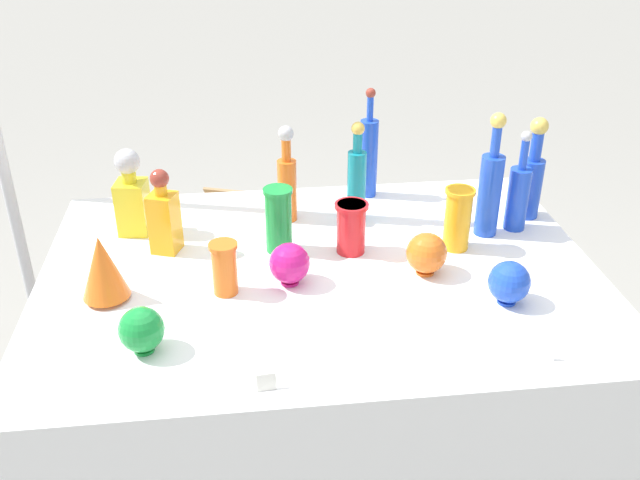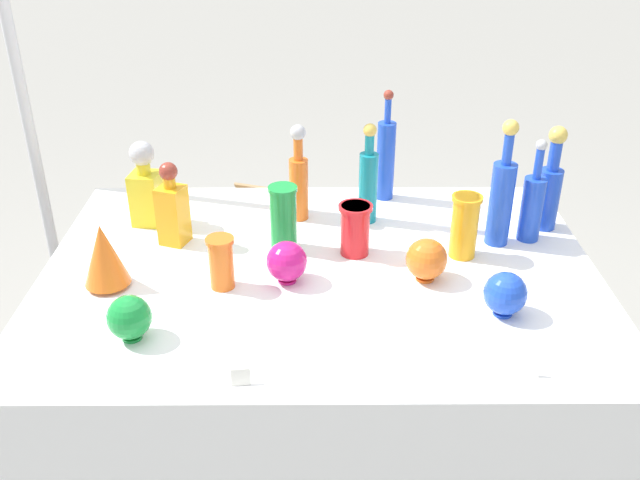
# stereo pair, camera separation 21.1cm
# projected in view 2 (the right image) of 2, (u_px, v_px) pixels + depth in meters

# --- Properties ---
(ground_plane) EXTENTS (40.00, 40.00, 0.00)m
(ground_plane) POSITION_uv_depth(u_px,v_px,m) (320.00, 453.00, 2.52)
(ground_plane) COLOR gray
(display_table) EXTENTS (1.68, 1.20, 0.76)m
(display_table) POSITION_uv_depth(u_px,v_px,m) (320.00, 292.00, 2.15)
(display_table) COLOR white
(display_table) RESTS_ON ground
(tall_bottle_0) EXTENTS (0.08, 0.08, 0.36)m
(tall_bottle_0) POSITION_uv_depth(u_px,v_px,m) (549.00, 187.00, 2.33)
(tall_bottle_0) COLOR blue
(tall_bottle_0) RESTS_ON display_table
(tall_bottle_1) EXTENTS (0.06, 0.06, 0.35)m
(tall_bottle_1) POSITION_uv_depth(u_px,v_px,m) (368.00, 181.00, 2.38)
(tall_bottle_1) COLOR teal
(tall_bottle_1) RESTS_ON display_table
(tall_bottle_2) EXTENTS (0.07, 0.07, 0.40)m
(tall_bottle_2) POSITION_uv_depth(u_px,v_px,m) (386.00, 157.00, 2.53)
(tall_bottle_2) COLOR blue
(tall_bottle_2) RESTS_ON display_table
(tall_bottle_3) EXTENTS (0.06, 0.06, 0.34)m
(tall_bottle_3) POSITION_uv_depth(u_px,v_px,m) (299.00, 180.00, 2.40)
(tall_bottle_3) COLOR orange
(tall_bottle_3) RESTS_ON display_table
(tall_bottle_4) EXTENTS (0.07, 0.07, 0.41)m
(tall_bottle_4) POSITION_uv_depth(u_px,v_px,m) (502.00, 196.00, 2.23)
(tall_bottle_4) COLOR blue
(tall_bottle_4) RESTS_ON display_table
(tall_bottle_5) EXTENTS (0.07, 0.07, 0.34)m
(tall_bottle_5) POSITION_uv_depth(u_px,v_px,m) (532.00, 204.00, 2.27)
(tall_bottle_5) COLOR blue
(tall_bottle_5) RESTS_ON display_table
(square_decanter_0) EXTENTS (0.10, 0.10, 0.28)m
(square_decanter_0) POSITION_uv_depth(u_px,v_px,m) (172.00, 208.00, 2.25)
(square_decanter_0) COLOR orange
(square_decanter_0) RESTS_ON display_table
(square_decanter_1) EXTENTS (0.11, 0.11, 0.29)m
(square_decanter_1) POSITION_uv_depth(u_px,v_px,m) (146.00, 187.00, 2.37)
(square_decanter_1) COLOR yellow
(square_decanter_1) RESTS_ON display_table
(slender_vase_0) EXTENTS (0.11, 0.11, 0.17)m
(slender_vase_0) POSITION_uv_depth(u_px,v_px,m) (355.00, 228.00, 2.20)
(slender_vase_0) COLOR red
(slender_vase_0) RESTS_ON display_table
(slender_vase_1) EXTENTS (0.09, 0.09, 0.21)m
(slender_vase_1) POSITION_uv_depth(u_px,v_px,m) (283.00, 216.00, 2.22)
(slender_vase_1) COLOR #198C38
(slender_vase_1) RESTS_ON display_table
(slender_vase_2) EXTENTS (0.09, 0.09, 0.20)m
(slender_vase_2) POSITION_uv_depth(u_px,v_px,m) (465.00, 224.00, 2.18)
(slender_vase_2) COLOR orange
(slender_vase_2) RESTS_ON display_table
(slender_vase_3) EXTENTS (0.08, 0.08, 0.16)m
(slender_vase_3) POSITION_uv_depth(u_px,v_px,m) (221.00, 261.00, 2.03)
(slender_vase_3) COLOR orange
(slender_vase_3) RESTS_ON display_table
(fluted_vase_0) EXTENTS (0.13, 0.13, 0.20)m
(fluted_vase_0) POSITION_uv_depth(u_px,v_px,m) (104.00, 255.00, 2.03)
(fluted_vase_0) COLOR orange
(fluted_vase_0) RESTS_ON display_table
(round_bowl_0) EXTENTS (0.12, 0.12, 0.13)m
(round_bowl_0) POSITION_uv_depth(u_px,v_px,m) (287.00, 261.00, 2.07)
(round_bowl_0) COLOR #C61972
(round_bowl_0) RESTS_ON display_table
(round_bowl_1) EXTENTS (0.12, 0.12, 0.12)m
(round_bowl_1) POSITION_uv_depth(u_px,v_px,m) (129.00, 317.00, 1.82)
(round_bowl_1) COLOR #198C38
(round_bowl_1) RESTS_ON display_table
(round_bowl_2) EXTENTS (0.12, 0.12, 0.13)m
(round_bowl_2) POSITION_uv_depth(u_px,v_px,m) (505.00, 294.00, 1.92)
(round_bowl_2) COLOR blue
(round_bowl_2) RESTS_ON display_table
(round_bowl_3) EXTENTS (0.12, 0.12, 0.13)m
(round_bowl_3) POSITION_uv_depth(u_px,v_px,m) (426.00, 259.00, 2.08)
(round_bowl_3) COLOR orange
(round_bowl_3) RESTS_ON display_table
(price_tag_left) EXTENTS (0.05, 0.02, 0.04)m
(price_tag_left) POSITION_uv_depth(u_px,v_px,m) (241.00, 377.00, 1.68)
(price_tag_left) COLOR white
(price_tag_left) RESTS_ON display_table
(price_tag_center) EXTENTS (0.05, 0.03, 0.04)m
(price_tag_center) POSITION_uv_depth(u_px,v_px,m) (528.00, 369.00, 1.71)
(price_tag_center) COLOR white
(price_tag_center) RESTS_ON display_table
(cardboard_box_behind_left) EXTENTS (0.62, 0.48, 0.48)m
(cardboard_box_behind_left) POSITION_uv_depth(u_px,v_px,m) (284.00, 249.00, 3.41)
(cardboard_box_behind_left) COLOR tan
(cardboard_box_behind_left) RESTS_ON ground
(canopy_pole) EXTENTS (0.18, 0.18, 2.74)m
(canopy_pole) POSITION_uv_depth(u_px,v_px,m) (22.00, 93.00, 2.58)
(canopy_pole) COLOR silver
(canopy_pole) RESTS_ON ground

